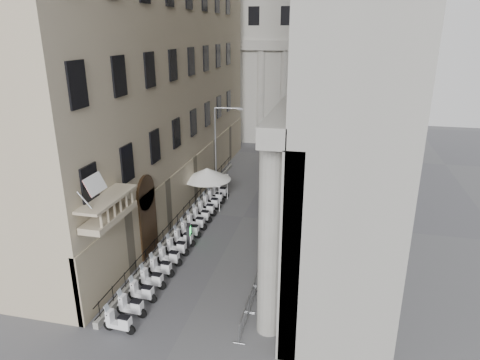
# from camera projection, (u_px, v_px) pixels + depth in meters

# --- Properties ---
(far_building) EXTENTS (22.00, 10.00, 30.00)m
(far_building) POSITION_uv_depth(u_px,v_px,m) (291.00, 25.00, 56.28)
(far_building) COLOR #AFACA5
(far_building) RESTS_ON ground
(iron_fence) EXTENTS (0.30, 28.00, 1.40)m
(iron_fence) POSITION_uv_depth(u_px,v_px,m) (188.00, 218.00, 34.59)
(iron_fence) COLOR black
(iron_fence) RESTS_ON ground
(blue_awning) EXTENTS (1.60, 3.00, 3.00)m
(blue_awning) POSITION_uv_depth(u_px,v_px,m) (302.00, 192.00, 40.16)
(blue_awning) COLOR navy
(blue_awning) RESTS_ON ground
(flag) EXTENTS (1.00, 1.40, 8.20)m
(flag) POSITION_uv_depth(u_px,v_px,m) (111.00, 318.00, 22.58)
(flag) COLOR #9E0C11
(flag) RESTS_ON ground
(scooter_0) EXTENTS (1.43, 0.64, 1.50)m
(scooter_0) POSITION_uv_depth(u_px,v_px,m) (120.00, 332.00, 21.54)
(scooter_0) COLOR white
(scooter_0) RESTS_ON ground
(scooter_1) EXTENTS (1.43, 0.64, 1.50)m
(scooter_1) POSITION_uv_depth(u_px,v_px,m) (132.00, 316.00, 22.77)
(scooter_1) COLOR white
(scooter_1) RESTS_ON ground
(scooter_2) EXTENTS (1.43, 0.64, 1.50)m
(scooter_2) POSITION_uv_depth(u_px,v_px,m) (143.00, 301.00, 24.00)
(scooter_2) COLOR white
(scooter_2) RESTS_ON ground
(scooter_3) EXTENTS (1.43, 0.64, 1.50)m
(scooter_3) POSITION_uv_depth(u_px,v_px,m) (153.00, 288.00, 25.24)
(scooter_3) COLOR white
(scooter_3) RESTS_ON ground
(scooter_4) EXTENTS (1.43, 0.64, 1.50)m
(scooter_4) POSITION_uv_depth(u_px,v_px,m) (162.00, 276.00, 26.47)
(scooter_4) COLOR white
(scooter_4) RESTS_ON ground
(scooter_5) EXTENTS (1.43, 0.64, 1.50)m
(scooter_5) POSITION_uv_depth(u_px,v_px,m) (170.00, 265.00, 27.70)
(scooter_5) COLOR white
(scooter_5) RESTS_ON ground
(scooter_6) EXTENTS (1.43, 0.64, 1.50)m
(scooter_6) POSITION_uv_depth(u_px,v_px,m) (177.00, 255.00, 28.93)
(scooter_6) COLOR white
(scooter_6) RESTS_ON ground
(scooter_7) EXTENTS (1.43, 0.64, 1.50)m
(scooter_7) POSITION_uv_depth(u_px,v_px,m) (184.00, 246.00, 30.16)
(scooter_7) COLOR white
(scooter_7) RESTS_ON ground
(scooter_8) EXTENTS (1.43, 0.64, 1.50)m
(scooter_8) POSITION_uv_depth(u_px,v_px,m) (191.00, 237.00, 31.40)
(scooter_8) COLOR white
(scooter_8) RESTS_ON ground
(scooter_9) EXTENTS (1.43, 0.64, 1.50)m
(scooter_9) POSITION_uv_depth(u_px,v_px,m) (196.00, 229.00, 32.63)
(scooter_9) COLOR white
(scooter_9) RESTS_ON ground
(scooter_10) EXTENTS (1.43, 0.64, 1.50)m
(scooter_10) POSITION_uv_depth(u_px,v_px,m) (202.00, 222.00, 33.86)
(scooter_10) COLOR white
(scooter_10) RESTS_ON ground
(scooter_11) EXTENTS (1.43, 0.64, 1.50)m
(scooter_11) POSITION_uv_depth(u_px,v_px,m) (207.00, 215.00, 35.09)
(scooter_11) COLOR white
(scooter_11) RESTS_ON ground
(scooter_12) EXTENTS (1.43, 0.64, 1.50)m
(scooter_12) POSITION_uv_depth(u_px,v_px,m) (211.00, 209.00, 36.33)
(scooter_12) COLOR white
(scooter_12) RESTS_ON ground
(scooter_13) EXTENTS (1.43, 0.64, 1.50)m
(scooter_13) POSITION_uv_depth(u_px,v_px,m) (216.00, 203.00, 37.56)
(scooter_13) COLOR white
(scooter_13) RESTS_ON ground
(scooter_14) EXTENTS (1.43, 0.64, 1.50)m
(scooter_14) POSITION_uv_depth(u_px,v_px,m) (220.00, 198.00, 38.79)
(scooter_14) COLOR white
(scooter_14) RESTS_ON ground
(barrier_0) EXTENTS (0.60, 2.40, 1.10)m
(barrier_0) POSITION_uv_depth(u_px,v_px,m) (244.00, 328.00, 21.84)
(barrier_0) COLOR #A4A7AC
(barrier_0) RESTS_ON ground
(barrier_1) EXTENTS (0.60, 2.40, 1.10)m
(barrier_1) POSITION_uv_depth(u_px,v_px,m) (254.00, 300.00, 24.13)
(barrier_1) COLOR #A4A7AC
(barrier_1) RESTS_ON ground
(barrier_2) EXTENTS (0.60, 2.40, 1.10)m
(barrier_2) POSITION_uv_depth(u_px,v_px,m) (262.00, 276.00, 26.43)
(barrier_2) COLOR #A4A7AC
(barrier_2) RESTS_ON ground
(barrier_3) EXTENTS (0.60, 2.40, 1.10)m
(barrier_3) POSITION_uv_depth(u_px,v_px,m) (268.00, 256.00, 28.73)
(barrier_3) COLOR #A4A7AC
(barrier_3) RESTS_ON ground
(barrier_4) EXTENTS (0.60, 2.40, 1.10)m
(barrier_4) POSITION_uv_depth(u_px,v_px,m) (274.00, 240.00, 31.03)
(barrier_4) COLOR #A4A7AC
(barrier_4) RESTS_ON ground
(barrier_5) EXTENTS (0.60, 2.40, 1.10)m
(barrier_5) POSITION_uv_depth(u_px,v_px,m) (279.00, 225.00, 33.33)
(barrier_5) COLOR #A4A7AC
(barrier_5) RESTS_ON ground
(barrier_6) EXTENTS (0.60, 2.40, 1.10)m
(barrier_6) POSITION_uv_depth(u_px,v_px,m) (283.00, 213.00, 35.63)
(barrier_6) COLOR #A4A7AC
(barrier_6) RESTS_ON ground
(barrier_7) EXTENTS (0.60, 2.40, 1.10)m
(barrier_7) POSITION_uv_depth(u_px,v_px,m) (287.00, 202.00, 37.92)
(barrier_7) COLOR #A4A7AC
(barrier_7) RESTS_ON ground
(barrier_8) EXTENTS (0.60, 2.40, 1.10)m
(barrier_8) POSITION_uv_depth(u_px,v_px,m) (290.00, 192.00, 40.22)
(barrier_8) COLOR #A4A7AC
(barrier_8) RESTS_ON ground
(barrier_9) EXTENTS (0.60, 2.40, 1.10)m
(barrier_9) POSITION_uv_depth(u_px,v_px,m) (293.00, 183.00, 42.52)
(barrier_9) COLOR #A4A7AC
(barrier_9) RESTS_ON ground
(security_tent) EXTENTS (4.04, 4.04, 3.29)m
(security_tent) POSITION_uv_depth(u_px,v_px,m) (207.00, 174.00, 36.50)
(security_tent) COLOR white
(security_tent) RESTS_ON ground
(street_lamp) EXTENTS (2.60, 0.39, 7.96)m
(street_lamp) POSITION_uv_depth(u_px,v_px,m) (219.00, 143.00, 38.67)
(street_lamp) COLOR gray
(street_lamp) RESTS_ON ground
(info_kiosk) EXTENTS (0.39, 0.79, 1.62)m
(info_kiosk) POSITION_uv_depth(u_px,v_px,m) (189.00, 236.00, 29.85)
(info_kiosk) COLOR black
(info_kiosk) RESTS_ON ground
(pedestrian_a) EXTENTS (0.80, 0.61, 1.95)m
(pedestrian_a) POSITION_uv_depth(u_px,v_px,m) (272.00, 164.00, 45.09)
(pedestrian_a) COLOR black
(pedestrian_a) RESTS_ON ground
(pedestrian_b) EXTENTS (1.02, 0.98, 1.66)m
(pedestrian_b) POSITION_uv_depth(u_px,v_px,m) (284.00, 163.00, 46.24)
(pedestrian_b) COLOR black
(pedestrian_b) RESTS_ON ground
(pedestrian_c) EXTENTS (1.07, 0.90, 1.87)m
(pedestrian_c) POSITION_uv_depth(u_px,v_px,m) (285.00, 152.00, 49.65)
(pedestrian_c) COLOR black
(pedestrian_c) RESTS_ON ground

